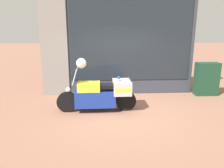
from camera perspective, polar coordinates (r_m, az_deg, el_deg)
ground_plane at (r=6.61m, az=3.06°, el=-7.15°), size 60.00×60.00×0.00m
shop_building at (r=8.13m, az=-1.26°, el=10.91°), size 5.55×0.55×3.85m
window_display at (r=8.45m, az=4.30°, el=0.81°), size 4.15×0.30×1.84m
paramedic_motorcycle at (r=6.49m, az=-2.72°, el=-2.54°), size 2.36×0.74×1.31m
utility_cabinet at (r=8.77m, az=23.46°, el=1.23°), size 0.82×0.40×1.21m
white_helmet at (r=6.30m, az=-8.04°, el=5.41°), size 0.29×0.29×0.29m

